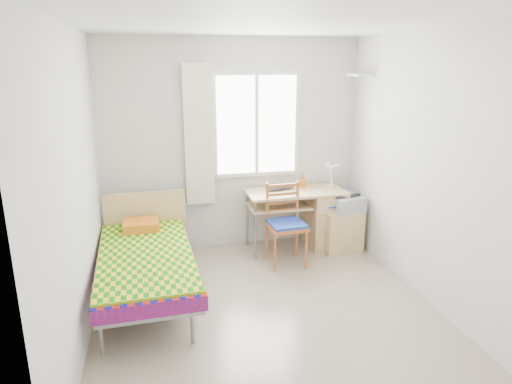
# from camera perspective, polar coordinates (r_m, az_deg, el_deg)

# --- Properties ---
(floor) EXTENTS (3.50, 3.50, 0.00)m
(floor) POSITION_cam_1_polar(r_m,az_deg,el_deg) (4.52, 1.31, -14.59)
(floor) COLOR #BCAD93
(floor) RESTS_ON ground
(ceiling) EXTENTS (3.50, 3.50, 0.00)m
(ceiling) POSITION_cam_1_polar(r_m,az_deg,el_deg) (3.91, 1.56, 20.36)
(ceiling) COLOR white
(ceiling) RESTS_ON wall_back
(wall_back) EXTENTS (3.20, 0.00, 3.20)m
(wall_back) POSITION_cam_1_polar(r_m,az_deg,el_deg) (5.70, -2.95, 5.82)
(wall_back) COLOR silver
(wall_back) RESTS_ON ground
(wall_left) EXTENTS (0.00, 3.50, 3.50)m
(wall_left) POSITION_cam_1_polar(r_m,az_deg,el_deg) (3.96, -21.65, 0.18)
(wall_left) COLOR silver
(wall_left) RESTS_ON ground
(wall_right) EXTENTS (0.00, 3.50, 3.50)m
(wall_right) POSITION_cam_1_polar(r_m,az_deg,el_deg) (4.67, 20.82, 2.56)
(wall_right) COLOR silver
(wall_right) RESTS_ON ground
(window) EXTENTS (1.10, 0.04, 1.30)m
(window) POSITION_cam_1_polar(r_m,az_deg,el_deg) (5.70, 0.06, 8.38)
(window) COLOR white
(window) RESTS_ON wall_back
(curtain) EXTENTS (0.35, 0.05, 1.70)m
(curtain) POSITION_cam_1_polar(r_m,az_deg,el_deg) (5.55, -7.15, 7.01)
(curtain) COLOR #EFDFC6
(curtain) RESTS_ON wall_back
(floating_shelf) EXTENTS (0.20, 0.32, 0.03)m
(floating_shelf) POSITION_cam_1_polar(r_m,az_deg,el_deg) (5.73, 12.88, 14.06)
(floating_shelf) COLOR white
(floating_shelf) RESTS_ON wall_right
(bed) EXTENTS (0.99, 2.00, 0.85)m
(bed) POSITION_cam_1_polar(r_m,az_deg,el_deg) (4.74, -13.59, -7.95)
(bed) COLOR gray
(bed) RESTS_ON floor
(desk) EXTENTS (1.22, 0.56, 0.76)m
(desk) POSITION_cam_1_polar(r_m,az_deg,el_deg) (5.88, 7.91, -2.94)
(desk) COLOR tan
(desk) RESTS_ON floor
(chair) EXTENTS (0.44, 0.44, 0.96)m
(chair) POSITION_cam_1_polar(r_m,az_deg,el_deg) (5.34, 3.76, -3.39)
(chair) COLOR #AE6021
(chair) RESTS_ON floor
(cabinet) EXTENTS (0.51, 0.45, 0.52)m
(cabinet) POSITION_cam_1_polar(r_m,az_deg,el_deg) (5.87, 10.37, -4.63)
(cabinet) COLOR tan
(cabinet) RESTS_ON floor
(printer) EXTENTS (0.47, 0.52, 0.19)m
(printer) POSITION_cam_1_polar(r_m,az_deg,el_deg) (5.80, 10.89, -1.19)
(printer) COLOR #9D9FA5
(printer) RESTS_ON cabinet
(laptop) EXTENTS (0.40, 0.32, 0.03)m
(laptop) POSITION_cam_1_polar(r_m,az_deg,el_deg) (5.68, 3.25, 0.33)
(laptop) COLOR black
(laptop) RESTS_ON desk
(pen_cup) EXTENTS (0.11, 0.11, 0.11)m
(pen_cup) POSITION_cam_1_polar(r_m,az_deg,el_deg) (5.85, 5.78, 1.15)
(pen_cup) COLOR #DC5A18
(pen_cup) RESTS_ON desk
(task_lamp) EXTENTS (0.21, 0.31, 0.37)m
(task_lamp) POSITION_cam_1_polar(r_m,az_deg,el_deg) (5.73, 9.27, 2.55)
(task_lamp) COLOR white
(task_lamp) RESTS_ON desk
(book) EXTENTS (0.25, 0.29, 0.02)m
(book) POSITION_cam_1_polar(r_m,az_deg,el_deg) (5.70, 3.36, -1.55)
(book) COLOR gray
(book) RESTS_ON desk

